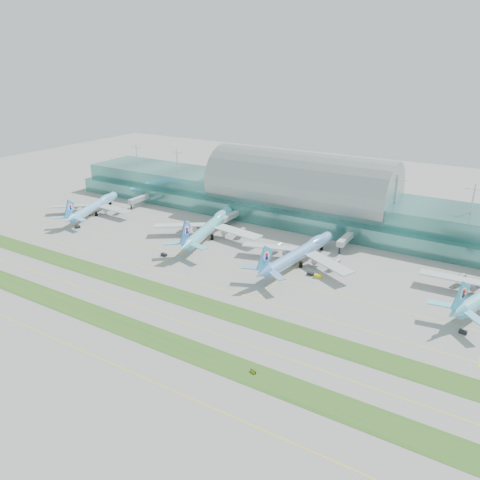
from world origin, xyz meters
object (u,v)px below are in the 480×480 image
Objects in this scene: airliner_b at (210,226)px; airliner_c at (301,252)px; taxiway_sign_east at (253,372)px; terminal at (299,197)px; airliner_a at (95,206)px.

airliner_c is (61.16, -7.62, -0.30)m from airliner_b.
airliner_b reaches higher than taxiway_sign_east.
terminal is 142.72× the size of taxiway_sign_east.
airliner_b reaches higher than airliner_a.
airliner_b is at bearing -117.23° from terminal.
taxiway_sign_east is at bearing -70.60° from terminal.
terminal is at bearing 122.11° from airliner_c.
terminal is at bearing 9.31° from airliner_a.
airliner_a is 27.18× the size of taxiway_sign_east.
airliner_a is 0.86× the size of airliner_b.
airliner_a is at bearing -174.28° from airliner_c.
airliner_b is (-29.97, -58.23, -7.78)m from terminal.
airliner_c is (151.26, -2.77, 0.49)m from airliner_a.
terminal is 165.92m from taxiway_sign_east.
airliner_b is at bearing 147.52° from taxiway_sign_east.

